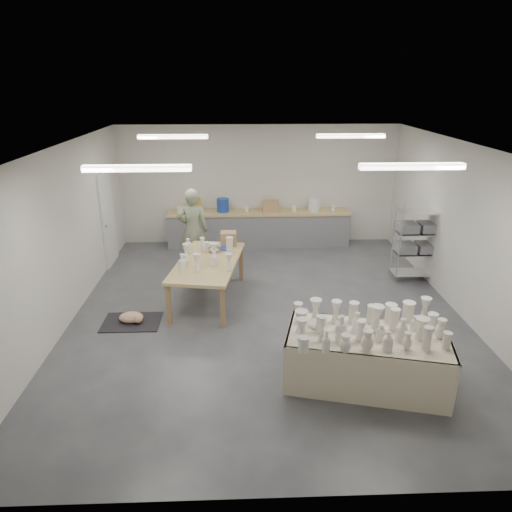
{
  "coord_description": "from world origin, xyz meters",
  "views": [
    {
      "loc": [
        -0.49,
        -7.45,
        4.01
      ],
      "look_at": [
        -0.2,
        0.18,
        1.05
      ],
      "focal_mm": 32.0,
      "sensor_mm": 36.0,
      "label": 1
    }
  ],
  "objects_px": {
    "drying_table": "(366,356)",
    "potter": "(193,230)",
    "red_stool": "(195,254)",
    "work_table": "(209,259)"
  },
  "relations": [
    {
      "from": "work_table",
      "to": "red_stool",
      "type": "relative_size",
      "value": 5.59
    },
    {
      "from": "work_table",
      "to": "red_stool",
      "type": "distance_m",
      "value": 1.86
    },
    {
      "from": "drying_table",
      "to": "potter",
      "type": "height_order",
      "value": "potter"
    },
    {
      "from": "work_table",
      "to": "red_stool",
      "type": "height_order",
      "value": "work_table"
    },
    {
      "from": "potter",
      "to": "red_stool",
      "type": "height_order",
      "value": "potter"
    },
    {
      "from": "work_table",
      "to": "red_stool",
      "type": "xyz_separation_m",
      "value": [
        -0.43,
        1.72,
        -0.55
      ]
    },
    {
      "from": "drying_table",
      "to": "potter",
      "type": "distance_m",
      "value": 5.07
    },
    {
      "from": "drying_table",
      "to": "potter",
      "type": "bearing_deg",
      "value": 136.48
    },
    {
      "from": "drying_table",
      "to": "work_table",
      "type": "xyz_separation_m",
      "value": [
        -2.32,
        2.78,
        0.38
      ]
    },
    {
      "from": "potter",
      "to": "red_stool",
      "type": "relative_size",
      "value": 4.47
    }
  ]
}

